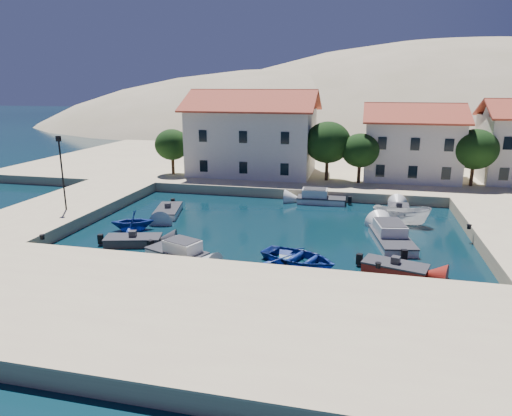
{
  "coord_description": "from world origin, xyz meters",
  "views": [
    {
      "loc": [
        6.72,
        -24.69,
        11.21
      ],
      "look_at": [
        -1.06,
        8.55,
        2.0
      ],
      "focal_mm": 32.0,
      "sensor_mm": 36.0,
      "label": 1
    }
  ],
  "objects_px": {
    "rowboat_south": "(299,263)",
    "boat_east": "(400,224)",
    "building_left": "(253,132)",
    "building_mid": "(411,141)",
    "cabin_cruiser_south": "(176,252)",
    "cabin_cruiser_east": "(392,238)",
    "lamppost": "(61,166)"
  },
  "relations": [
    {
      "from": "cabin_cruiser_south",
      "to": "cabin_cruiser_east",
      "type": "xyz_separation_m",
      "value": [
        14.13,
        6.32,
        0.0
      ]
    },
    {
      "from": "building_mid",
      "to": "boat_east",
      "type": "xyz_separation_m",
      "value": [
        -1.82,
        -15.57,
        -5.22
      ]
    },
    {
      "from": "rowboat_south",
      "to": "boat_east",
      "type": "bearing_deg",
      "value": -12.98
    },
    {
      "from": "cabin_cruiser_south",
      "to": "cabin_cruiser_east",
      "type": "relative_size",
      "value": 0.77
    },
    {
      "from": "lamppost",
      "to": "rowboat_south",
      "type": "bearing_deg",
      "value": -13.83
    },
    {
      "from": "building_left",
      "to": "lamppost",
      "type": "bearing_deg",
      "value": -119.9
    },
    {
      "from": "cabin_cruiser_south",
      "to": "rowboat_south",
      "type": "relative_size",
      "value": 0.91
    },
    {
      "from": "building_mid",
      "to": "lamppost",
      "type": "height_order",
      "value": "building_mid"
    },
    {
      "from": "building_mid",
      "to": "cabin_cruiser_south",
      "type": "bearing_deg",
      "value": -121.98
    },
    {
      "from": "cabin_cruiser_east",
      "to": "boat_east",
      "type": "xyz_separation_m",
      "value": [
        1.0,
        5.24,
        -0.48
      ]
    },
    {
      "from": "boat_east",
      "to": "building_mid",
      "type": "bearing_deg",
      "value": -0.9
    },
    {
      "from": "building_left",
      "to": "cabin_cruiser_south",
      "type": "xyz_separation_m",
      "value": [
        1.06,
        -26.13,
        -5.46
      ]
    },
    {
      "from": "building_left",
      "to": "building_mid",
      "type": "bearing_deg",
      "value": 3.18
    },
    {
      "from": "cabin_cruiser_east",
      "to": "boat_east",
      "type": "height_order",
      "value": "cabin_cruiser_east"
    },
    {
      "from": "building_left",
      "to": "boat_east",
      "type": "xyz_separation_m",
      "value": [
        16.18,
        -14.57,
        -5.94
      ]
    },
    {
      "from": "rowboat_south",
      "to": "building_mid",
      "type": "bearing_deg",
      "value": 2.17
    },
    {
      "from": "building_mid",
      "to": "rowboat_south",
      "type": "distance_m",
      "value": 28.04
    },
    {
      "from": "cabin_cruiser_south",
      "to": "rowboat_south",
      "type": "height_order",
      "value": "cabin_cruiser_south"
    },
    {
      "from": "lamppost",
      "to": "cabin_cruiser_south",
      "type": "relative_size",
      "value": 1.34
    },
    {
      "from": "lamppost",
      "to": "cabin_cruiser_east",
      "type": "bearing_deg",
      "value": 0.4
    },
    {
      "from": "building_mid",
      "to": "boat_east",
      "type": "distance_m",
      "value": 16.53
    },
    {
      "from": "building_mid",
      "to": "rowboat_south",
      "type": "relative_size",
      "value": 2.05
    },
    {
      "from": "building_left",
      "to": "lamppost",
      "type": "relative_size",
      "value": 2.36
    },
    {
      "from": "building_left",
      "to": "cabin_cruiser_east",
      "type": "height_order",
      "value": "building_left"
    },
    {
      "from": "cabin_cruiser_east",
      "to": "boat_east",
      "type": "bearing_deg",
      "value": -21.27
    },
    {
      "from": "cabin_cruiser_east",
      "to": "lamppost",
      "type": "bearing_deg",
      "value": 79.88
    },
    {
      "from": "building_left",
      "to": "cabin_cruiser_south",
      "type": "height_order",
      "value": "building_left"
    },
    {
      "from": "rowboat_south",
      "to": "cabin_cruiser_east",
      "type": "height_order",
      "value": "cabin_cruiser_east"
    },
    {
      "from": "lamppost",
      "to": "rowboat_south",
      "type": "height_order",
      "value": "lamppost"
    },
    {
      "from": "building_mid",
      "to": "rowboat_south",
      "type": "bearing_deg",
      "value": -108.84
    },
    {
      "from": "building_left",
      "to": "rowboat_south",
      "type": "distance_m",
      "value": 27.33
    },
    {
      "from": "building_mid",
      "to": "rowboat_south",
      "type": "xyz_separation_m",
      "value": [
        -8.9,
        -26.07,
        -5.22
      ]
    }
  ]
}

